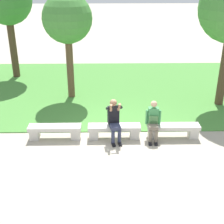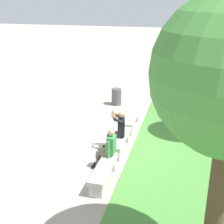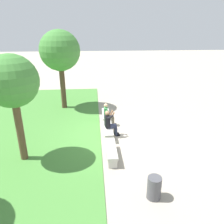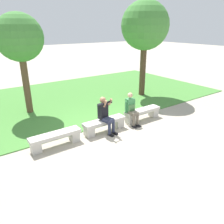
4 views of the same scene
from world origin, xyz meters
name	(u,v)px [view 1 (image 1 of 4)]	position (x,y,z in m)	size (l,w,h in m)	color
ground_plane	(114,138)	(0.00, 0.00, 0.00)	(80.00, 80.00, 0.00)	#A89E8C
grass_strip	(112,89)	(0.00, 4.38, 0.01)	(17.42, 8.00, 0.03)	#478438
bench_main	(55,130)	(-1.88, 0.00, 0.29)	(1.66, 0.40, 0.45)	beige
bench_near	(114,130)	(0.00, 0.00, 0.29)	(1.66, 0.40, 0.45)	beige
bench_mid	(173,129)	(1.88, 0.00, 0.29)	(1.66, 0.40, 0.45)	beige
person_photographer	(114,118)	(-0.01, -0.08, 0.74)	(0.52, 0.77, 1.32)	black
person_distant	(153,120)	(1.21, -0.07, 0.67)	(0.48, 0.69, 1.26)	black
backpack	(153,121)	(1.22, -0.03, 0.63)	(0.28, 0.24, 0.43)	#4C7F47
tree_behind_wall	(7,1)	(-4.71, 6.22, 3.59)	(2.27, 2.27, 4.78)	#4C3826
tree_left_background	(67,20)	(-1.71, 3.51, 3.16)	(1.92, 1.92, 4.17)	brown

